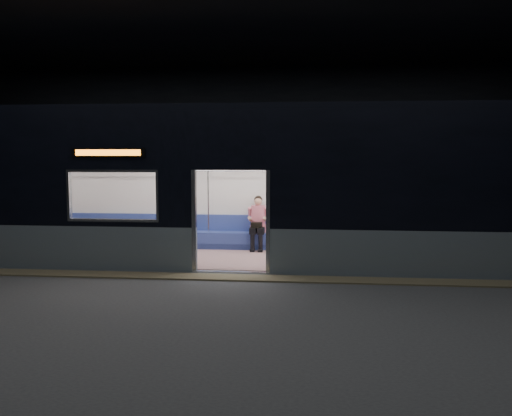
# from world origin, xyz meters

# --- Properties ---
(station_floor) EXTENTS (24.00, 14.00, 0.01)m
(station_floor) POSITION_xyz_m (0.00, 0.00, -0.01)
(station_floor) COLOR #47494C
(station_floor) RESTS_ON ground
(station_envelope) EXTENTS (24.00, 14.00, 5.00)m
(station_envelope) POSITION_xyz_m (0.00, 0.00, 3.66)
(station_envelope) COLOR black
(station_envelope) RESTS_ON station_floor
(tactile_strip) EXTENTS (22.80, 0.50, 0.03)m
(tactile_strip) POSITION_xyz_m (0.00, 0.55, 0.01)
(tactile_strip) COLOR #8C7F59
(tactile_strip) RESTS_ON station_floor
(metro_car) EXTENTS (18.00, 3.04, 3.35)m
(metro_car) POSITION_xyz_m (-0.00, 2.54, 1.85)
(metro_car) COLOR gray
(metro_car) RESTS_ON station_floor
(passenger) EXTENTS (0.41, 0.67, 1.31)m
(passenger) POSITION_xyz_m (0.29, 3.55, 0.77)
(passenger) COLOR black
(passenger) RESTS_ON metro_car
(handbag) EXTENTS (0.28, 0.24, 0.13)m
(handbag) POSITION_xyz_m (0.28, 3.34, 0.66)
(handbag) COLOR black
(handbag) RESTS_ON passenger
(transit_map) EXTENTS (0.93, 0.03, 0.60)m
(transit_map) POSITION_xyz_m (5.00, 3.85, 1.45)
(transit_map) COLOR white
(transit_map) RESTS_ON metro_car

